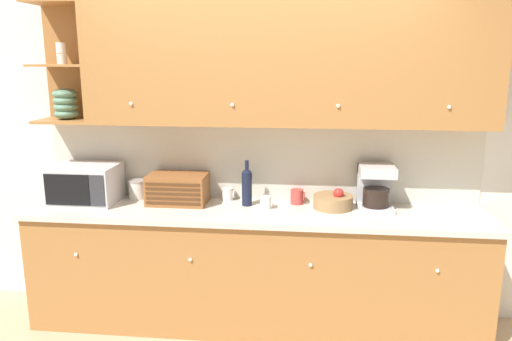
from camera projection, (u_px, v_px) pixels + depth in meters
The scene contains 14 objects.
ground_plane at pixel (259, 304), 4.10m from camera, with size 24.00×24.00×0.00m, color tan.
wall_back at pixel (259, 148), 3.84m from camera, with size 5.70×0.06×2.60m.
counter_unit at pixel (255, 268), 3.71m from camera, with size 3.32×0.62×0.90m.
backsplash_panel at pixel (259, 161), 3.82m from camera, with size 3.30×0.01×0.60m.
upper_cabinets at pixel (280, 64), 3.49m from camera, with size 3.30×0.35×0.87m.
microwave at pixel (85, 184), 3.77m from camera, with size 0.48×0.38×0.29m.
storage_canister at pixel (138, 189), 3.88m from camera, with size 0.14×0.14×0.15m.
bread_box at pixel (178, 189), 3.75m from camera, with size 0.44×0.28×0.22m.
mug at pixel (228, 194), 3.85m from camera, with size 0.10×0.09×0.09m.
wine_bottle at pixel (247, 185), 3.69m from camera, with size 0.08×0.08×0.34m.
mug_patterned_third at pixel (266, 202), 3.63m from camera, with size 0.09×0.08×0.09m.
mug_blue_second at pixel (297, 197), 3.75m from camera, with size 0.11×0.10×0.11m.
fruit_basket at pixel (333, 201), 3.64m from camera, with size 0.29×0.29×0.16m.
coffee_maker at pixel (376, 187), 3.61m from camera, with size 0.25×0.25×0.32m.
Camera 1 is at (0.39, -3.73, 1.98)m, focal length 35.00 mm.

